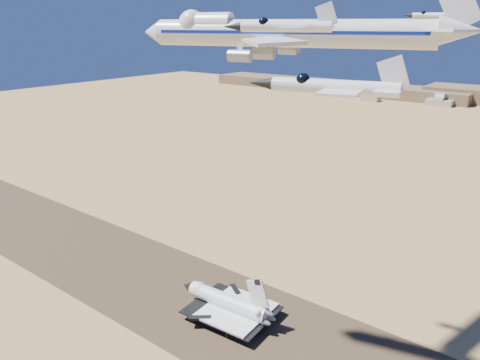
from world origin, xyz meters
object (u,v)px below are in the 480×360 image
Objects in this scene: shuttle at (227,303)px; crew_c at (233,334)px; chase_jet_a at (283,26)px; chase_jet_b at (330,86)px; chase_jet_c at (433,15)px; crew_b at (237,337)px; carrier_747 at (276,33)px; crew_a at (226,335)px.

shuttle reaches higher than crew_c.
chase_jet_a reaches higher than chase_jet_b.
chase_jet_c is at bearing -95.50° from crew_c.
chase_jet_b is at bearing -67.10° from chase_jet_a.
chase_jet_b is (57.03, -59.14, 88.19)m from crew_b.
carrier_747 is 92.06m from crew_b.
chase_jet_a reaches higher than crew_b.
chase_jet_c is at bearing 52.50° from carrier_747.
shuttle is at bearing 114.46° from chase_jet_a.
crew_c is 121.45m from chase_jet_b.
chase_jet_a reaches higher than crew_a.
carrier_747 reaches higher than crew_b.
chase_jet_a is 22.42m from chase_jet_b.
crew_c is at bearing -132.78° from chase_jet_c.
crew_c is at bearing 160.84° from carrier_747.
carrier_747 reaches higher than chase_jet_a.
crew_a is 3.26m from crew_b.
crew_a is (7.45, -9.51, -3.88)m from shuttle.
chase_jet_c is at bearing 74.24° from chase_jet_a.
chase_jet_c is (43.81, 40.64, 91.64)m from shuttle.
chase_jet_a is (43.65, -43.59, 92.99)m from crew_c.
crew_a is 1.09× the size of crew_b.
shuttle is 13.73m from crew_b.
chase_jet_a is at bearing -174.24° from crew_b.
chase_jet_c is (-8.42, 92.09, 2.55)m from chase_jet_a.
shuttle is 12.26m from crew_c.
chase_jet_c is at bearing 88.26° from chase_jet_b.
carrier_747 is 73.33m from chase_jet_b.
crew_a is at bearing 115.90° from chase_jet_a.
crew_c is at bearing 114.06° from chase_jet_a.
shuttle is 127.11m from chase_jet_b.
crew_a is 1.01× the size of crew_c.
crew_c is at bearing 120.65° from chase_jet_b.
shuttle is 20.34× the size of crew_c.
crew_a is 121.20m from chase_jet_b.
chase_jet_b reaches higher than crew_b.
carrier_747 is at bearing -24.95° from shuttle.
crew_a is 111.40m from chase_jet_a.
crew_a is at bearing 77.84° from crew_b.
carrier_747 is 54.00m from chase_jet_c.
chase_jet_c reaches higher than chase_jet_b.
chase_jet_b reaches higher than crew_a.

